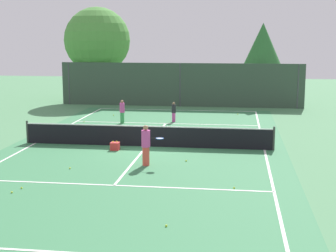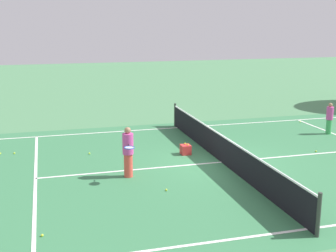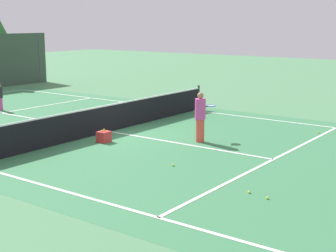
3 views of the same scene
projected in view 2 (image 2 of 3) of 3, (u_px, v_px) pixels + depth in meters
ground_plane at (222, 162)px, 16.09m from camera, size 80.00×80.00×0.00m
court_surface at (222, 162)px, 16.09m from camera, size 13.00×25.00×0.01m
tennis_net at (222, 149)px, 15.98m from camera, size 11.90×0.10×1.10m
player_0 at (329, 118)px, 19.96m from camera, size 0.30×0.30×1.40m
player_2 at (128, 152)px, 14.41m from camera, size 0.93×0.42×1.65m
ball_crate at (186, 150)px, 17.03m from camera, size 0.39×0.36×0.43m
tennis_ball_0 at (14, 153)px, 17.08m from camera, size 0.07×0.07×0.07m
tennis_ball_1 at (316, 151)px, 17.34m from camera, size 0.07×0.07×0.07m
tennis_ball_2 at (166, 190)px, 13.38m from camera, size 0.07×0.07×0.07m
tennis_ball_4 at (0, 153)px, 17.05m from camera, size 0.07×0.07×0.07m
tennis_ball_5 at (42, 235)px, 10.56m from camera, size 0.07×0.07×0.07m
tennis_ball_7 at (89, 153)px, 17.05m from camera, size 0.07×0.07×0.07m
tennis_ball_9 at (300, 122)px, 22.36m from camera, size 0.07×0.07×0.07m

